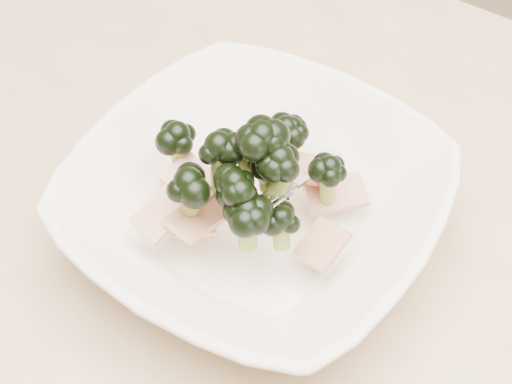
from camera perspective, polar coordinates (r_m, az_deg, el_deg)
dining_table at (r=0.68m, az=6.26°, el=-11.09°), size 1.20×0.80×0.75m
broccoli_dish at (r=0.58m, az=-0.04°, el=-0.60°), size 0.30×0.30×0.14m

